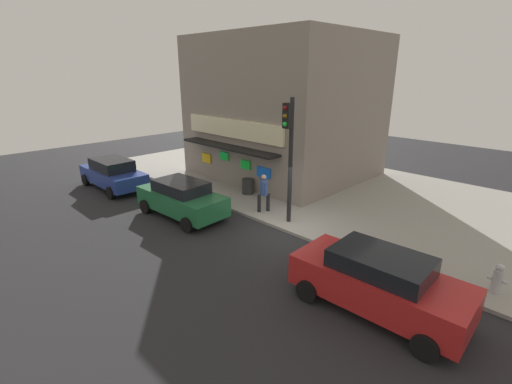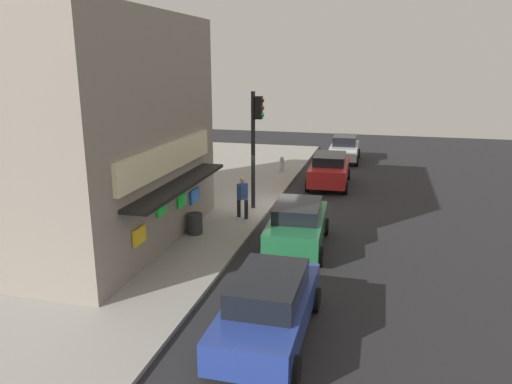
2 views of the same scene
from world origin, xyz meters
TOP-DOWN VIEW (x-y plane):
  - ground_plane at (0.00, 0.00)m, footprint 48.82×48.82m
  - sidewalk at (0.00, 5.93)m, footprint 32.55×11.86m
  - corner_building at (-5.69, 6.48)m, footprint 9.34×9.09m
  - traffic_light at (-0.46, 0.65)m, footprint 0.32×0.58m
  - fire_hydrant at (7.05, 0.99)m, footprint 0.50×0.26m
  - trash_can at (-4.27, 2.04)m, footprint 0.59×0.59m
  - pedestrian at (-1.98, 0.81)m, footprint 0.54×0.59m
  - potted_plant_by_doorway at (-3.04, 2.88)m, footprint 0.73×0.73m
  - parked_car_blue at (-10.45, -2.25)m, footprint 4.59×2.06m
  - parked_car_green at (-4.37, -1.91)m, footprint 4.43×2.23m
  - parked_car_silver at (11.72, -2.27)m, footprint 3.97×2.01m
  - parked_car_red at (4.91, -2.01)m, footprint 4.61×2.24m

SIDE VIEW (x-z plane):
  - ground_plane at x=0.00m, z-range 0.00..0.00m
  - sidewalk at x=0.00m, z-range 0.00..0.13m
  - trash_can at x=-4.27m, z-range 0.13..0.91m
  - fire_hydrant at x=7.05m, z-range 0.11..1.01m
  - potted_plant_by_doorway at x=-3.04m, z-range 0.19..1.23m
  - parked_car_blue at x=-10.45m, z-range 0.02..1.65m
  - parked_car_green at x=-4.37m, z-range 0.03..1.67m
  - parked_car_silver at x=11.72m, z-range 0.01..1.71m
  - parked_car_red at x=4.91m, z-range 0.03..1.72m
  - pedestrian at x=-1.98m, z-range 0.21..1.94m
  - traffic_light at x=-0.46m, z-range 0.84..5.94m
  - corner_building at x=-5.69m, z-range 0.12..8.05m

